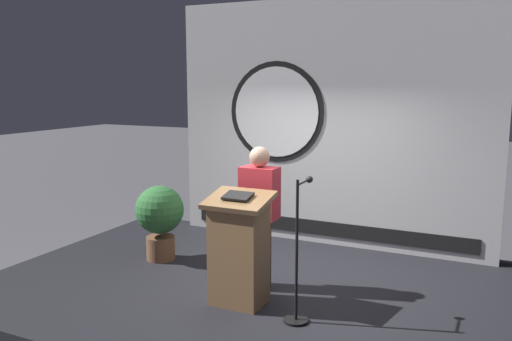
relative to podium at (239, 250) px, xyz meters
name	(u,v)px	position (x,y,z in m)	size (l,w,h in m)	color
ground_plane	(273,314)	(0.16, 0.51, -0.87)	(40.00, 40.00, 0.00)	#4C4C51
stage_platform	(273,301)	(0.16, 0.51, -0.72)	(6.40, 4.00, 0.30)	black
banner_display	(326,125)	(0.13, 2.36, 1.10)	(4.46, 0.12, 3.35)	silver
podium	(239,250)	(0.00, 0.00, 0.00)	(0.64, 0.50, 1.16)	olive
speaker_person	(259,217)	(0.00, 0.48, 0.23)	(0.40, 0.26, 1.56)	black
microphone_stand	(298,273)	(0.68, -0.11, -0.10)	(0.24, 0.47, 1.37)	black
potted_plant	(160,215)	(-1.53, 0.77, 0.01)	(0.61, 0.61, 0.96)	brown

